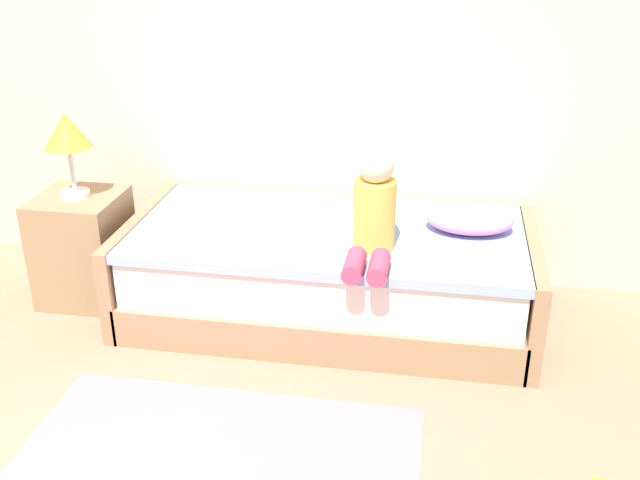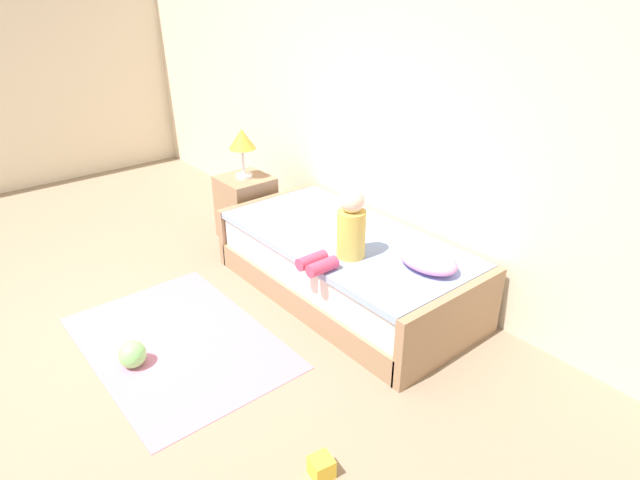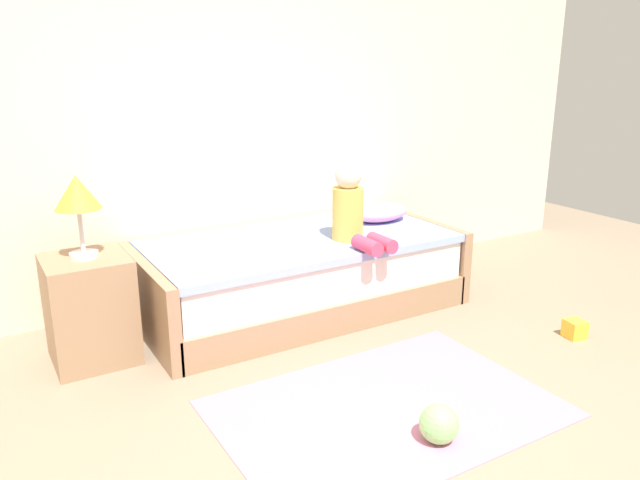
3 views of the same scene
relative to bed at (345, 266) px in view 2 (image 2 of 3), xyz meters
name	(u,v)px [view 2 (image 2 of 3)]	position (x,y,z in m)	size (l,w,h in m)	color
ground_plane	(59,362)	(-0.56, -2.00, -0.25)	(9.20, 9.20, 0.00)	gray
wall_rear	(358,86)	(-0.56, 0.60, 1.20)	(7.20, 0.10, 2.90)	beige
bed	(345,266)	(0.00, 0.00, 0.00)	(2.11, 1.00, 0.50)	#997556
nightstand	(246,208)	(-1.35, -0.03, 0.05)	(0.44, 0.44, 0.60)	#997556
table_lamp	(242,141)	(-1.35, -0.03, 0.69)	(0.24, 0.24, 0.45)	silver
child_figure	(346,231)	(0.25, -0.23, 0.46)	(0.20, 0.51, 0.50)	gold
pillow	(428,259)	(0.70, 0.10, 0.32)	(0.44, 0.30, 0.13)	#EA8CC6
toy_ball	(132,354)	(-0.21, -1.63, -0.16)	(0.18, 0.18, 0.18)	#7FD872
area_rug	(179,342)	(-0.25, -1.30, -0.24)	(1.60, 1.10, 0.01)	pink
toy_block	(321,467)	(1.21, -1.24, -0.19)	(0.11, 0.11, 0.11)	yellow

